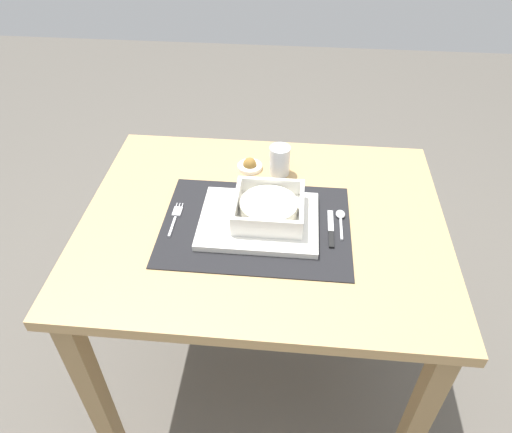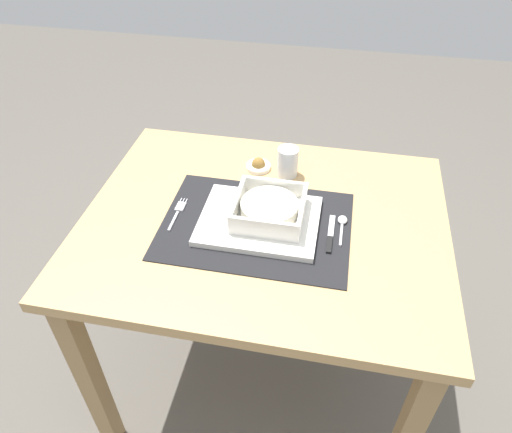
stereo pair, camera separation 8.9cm
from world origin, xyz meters
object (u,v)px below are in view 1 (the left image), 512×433
(drinking_glass, at_px, (280,162))
(butter_knife, at_px, (331,231))
(dining_table, at_px, (263,247))
(fork, at_px, (176,217))
(porridge_bowl, at_px, (269,208))
(spoon, at_px, (341,217))
(condiment_saucer, at_px, (250,166))

(drinking_glass, bearing_deg, butter_knife, -59.76)
(dining_table, xyz_separation_m, butter_knife, (0.17, -0.04, 0.11))
(fork, distance_m, butter_knife, 0.39)
(drinking_glass, bearing_deg, porridge_bowl, -94.16)
(spoon, height_order, butter_knife, spoon)
(drinking_glass, height_order, condiment_saucer, drinking_glass)
(butter_knife, xyz_separation_m, drinking_glass, (-0.14, 0.24, 0.03))
(butter_knife, distance_m, condiment_saucer, 0.34)
(fork, relative_size, condiment_saucer, 1.81)
(condiment_saucer, bearing_deg, butter_knife, -48.27)
(spoon, bearing_deg, porridge_bowl, -169.88)
(fork, distance_m, drinking_glass, 0.34)
(fork, relative_size, spoon, 1.19)
(dining_table, height_order, spoon, spoon)
(spoon, bearing_deg, fork, -172.07)
(spoon, height_order, condiment_saucer, condiment_saucer)
(porridge_bowl, bearing_deg, condiment_saucer, 107.56)
(porridge_bowl, bearing_deg, drinking_glass, 85.84)
(spoon, bearing_deg, drinking_glass, 134.57)
(dining_table, relative_size, fork, 7.20)
(drinking_glass, xyz_separation_m, condiment_saucer, (-0.09, 0.01, -0.03))
(butter_knife, xyz_separation_m, condiment_saucer, (-0.23, 0.26, 0.00))
(dining_table, relative_size, spoon, 8.53)
(spoon, relative_size, condiment_saucer, 1.53)
(porridge_bowl, height_order, butter_knife, porridge_bowl)
(porridge_bowl, relative_size, spoon, 1.58)
(dining_table, height_order, fork, fork)
(dining_table, distance_m, condiment_saucer, 0.25)
(porridge_bowl, height_order, spoon, porridge_bowl)
(butter_knife, bearing_deg, dining_table, 165.75)
(condiment_saucer, bearing_deg, dining_table, -75.39)
(fork, bearing_deg, dining_table, 3.69)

